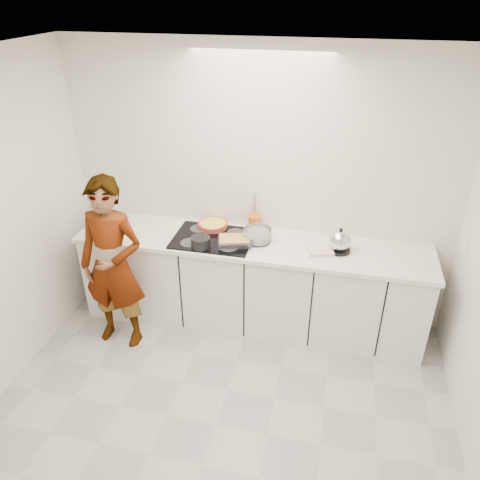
% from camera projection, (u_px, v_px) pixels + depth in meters
% --- Properties ---
extents(floor, '(3.60, 3.20, 0.00)m').
position_uv_depth(floor, '(216.00, 425.00, 3.59)').
color(floor, '#B5B5B0').
rests_on(floor, ground).
extents(ceiling, '(3.60, 3.20, 0.00)m').
position_uv_depth(ceiling, '(203.00, 70.00, 2.32)').
color(ceiling, white).
rests_on(ceiling, wall_back).
extents(wall_back, '(3.60, 0.00, 2.60)m').
position_uv_depth(wall_back, '(259.00, 189.00, 4.32)').
color(wall_back, silver).
rests_on(wall_back, ground).
extents(base_cabinets, '(3.20, 0.58, 0.87)m').
position_uv_depth(base_cabinets, '(250.00, 285.00, 4.47)').
color(base_cabinets, white).
rests_on(base_cabinets, floor).
extents(countertop, '(3.24, 0.64, 0.04)m').
position_uv_depth(countertop, '(251.00, 244.00, 4.25)').
color(countertop, white).
rests_on(countertop, base_cabinets).
extents(hob, '(0.72, 0.54, 0.01)m').
position_uv_depth(hob, '(213.00, 238.00, 4.29)').
color(hob, black).
rests_on(hob, countertop).
extents(tart_dish, '(0.29, 0.29, 0.05)m').
position_uv_depth(tart_dish, '(213.00, 225.00, 4.45)').
color(tart_dish, '#AA3A32').
rests_on(tart_dish, hob).
extents(saucepan, '(0.22, 0.22, 0.16)m').
position_uv_depth(saucepan, '(201.00, 242.00, 4.11)').
color(saucepan, black).
rests_on(saucepan, hob).
extents(baking_dish, '(0.34, 0.29, 0.06)m').
position_uv_depth(baking_dish, '(235.00, 240.00, 4.17)').
color(baking_dish, silver).
rests_on(baking_dish, hob).
extents(mixing_bowl, '(0.33, 0.33, 0.12)m').
position_uv_depth(mixing_bowl, '(257.00, 236.00, 4.23)').
color(mixing_bowl, silver).
rests_on(mixing_bowl, countertop).
extents(tea_towel, '(0.25, 0.21, 0.03)m').
position_uv_depth(tea_towel, '(321.00, 251.00, 4.06)').
color(tea_towel, white).
rests_on(tea_towel, countertop).
extents(kettle, '(0.23, 0.23, 0.23)m').
position_uv_depth(kettle, '(340.00, 241.00, 4.05)').
color(kettle, black).
rests_on(kettle, countertop).
extents(utensil_crock, '(0.15, 0.15, 0.15)m').
position_uv_depth(utensil_crock, '(255.00, 223.00, 4.41)').
color(utensil_crock, '#F05913').
rests_on(utensil_crock, countertop).
extents(cook, '(0.60, 0.40, 1.62)m').
position_uv_depth(cook, '(113.00, 265.00, 4.08)').
color(cook, white).
rests_on(cook, floor).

